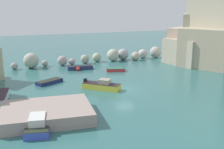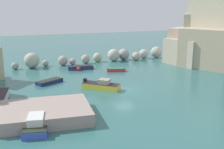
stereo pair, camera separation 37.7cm
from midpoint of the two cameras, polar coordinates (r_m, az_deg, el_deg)
cove_water at (r=37.99m, az=2.85°, el=-3.05°), size 160.00×160.00×0.00m
cliff_headland_right at (r=58.80m, az=19.86°, el=6.82°), size 22.65×21.19×15.24m
rock_breakwater at (r=56.29m, az=-1.85°, el=3.71°), size 34.03×3.78×2.78m
stone_dock at (r=28.92m, az=-13.14°, el=-7.64°), size 9.48×7.60×1.25m
channel_buoy at (r=49.02m, az=-6.65°, el=1.17°), size 0.70×0.70×0.70m
moored_boat_0 at (r=50.19m, az=-6.27°, el=1.46°), size 4.63×1.95×0.66m
moored_boat_1 at (r=27.38m, az=-14.78°, el=-9.30°), size 3.31×6.46×1.38m
moored_boat_2 at (r=48.31m, az=1.05°, el=0.99°), size 3.40×2.17×0.54m
moored_boat_4 at (r=37.86m, az=-1.90°, el=-2.26°), size 4.89×4.69×1.45m
moored_boat_5 at (r=41.79m, az=-12.49°, el=-1.43°), size 4.21×3.18×0.52m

